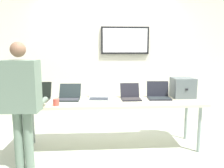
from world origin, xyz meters
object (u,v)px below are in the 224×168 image
at_px(laptop_station_2, 99,96).
at_px(person, 21,96).
at_px(laptop_station_0, 39,96).
at_px(coffee_mug, 56,102).
at_px(laptop_station_1, 69,96).
at_px(equipment_box, 183,88).
at_px(laptop_station_4, 159,95).
at_px(workbench, 112,104).
at_px(laptop_station_3, 131,96).

distance_m(laptop_station_2, person, 1.21).
bearing_deg(laptop_station_0, person, -90.77).
bearing_deg(coffee_mug, laptop_station_2, 31.02).
xyz_separation_m(laptop_station_1, person, (-0.48, -0.74, 0.17)).
bearing_deg(equipment_box, person, -161.15).
bearing_deg(equipment_box, laptop_station_4, -171.80).
bearing_deg(laptop_station_4, workbench, -172.06).
relative_size(laptop_station_0, laptop_station_3, 1.14).
height_order(laptop_station_0, person, person).
distance_m(laptop_station_3, laptop_station_4, 0.45).
bearing_deg(laptop_station_1, equipment_box, 1.45).
relative_size(laptop_station_3, laptop_station_4, 0.90).
bearing_deg(person, laptop_station_1, 57.12).
distance_m(laptop_station_3, person, 1.61).
xyz_separation_m(laptop_station_0, laptop_station_2, (0.93, -0.01, -0.01)).
relative_size(equipment_box, laptop_station_4, 0.93).
height_order(laptop_station_4, coffee_mug, laptop_station_4).
distance_m(equipment_box, laptop_station_1, 1.82).
bearing_deg(workbench, laptop_station_4, 7.94).
height_order(laptop_station_1, person, person).
bearing_deg(person, coffee_mug, 47.28).
bearing_deg(laptop_station_0, laptop_station_1, -0.50).
relative_size(workbench, coffee_mug, 29.56).
bearing_deg(laptop_station_3, laptop_station_1, 178.15).
height_order(equipment_box, laptop_station_0, equipment_box).
height_order(laptop_station_1, coffee_mug, laptop_station_1).
relative_size(laptop_station_2, laptop_station_3, 1.09).
bearing_deg(laptop_station_0, coffee_mug, -48.16).
relative_size(workbench, equipment_box, 8.09).
height_order(workbench, coffee_mug, coffee_mug).
bearing_deg(laptop_station_2, laptop_station_0, 179.40).
bearing_deg(laptop_station_3, coffee_mug, -162.92).
height_order(equipment_box, coffee_mug, equipment_box).
bearing_deg(laptop_station_0, laptop_station_2, -0.60).
bearing_deg(laptop_station_1, person, -122.88).
relative_size(laptop_station_1, coffee_mug, 3.98).
relative_size(laptop_station_1, laptop_station_4, 1.01).
distance_m(laptop_station_0, laptop_station_2, 0.93).
bearing_deg(laptop_station_0, workbench, -6.13).
bearing_deg(person, laptop_station_2, 37.81).
relative_size(laptop_station_1, laptop_station_3, 1.13).
bearing_deg(equipment_box, laptop_station_3, -174.88).
bearing_deg(person, laptop_station_4, 21.01).
height_order(laptop_station_1, laptop_station_2, laptop_station_1).
distance_m(laptop_station_0, person, 0.76).
bearing_deg(laptop_station_2, workbench, -29.70).
distance_m(equipment_box, laptop_station_2, 1.36).
xyz_separation_m(laptop_station_3, coffee_mug, (-1.09, -0.34, -0.01)).
bearing_deg(equipment_box, workbench, -171.97).
height_order(person, coffee_mug, person).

